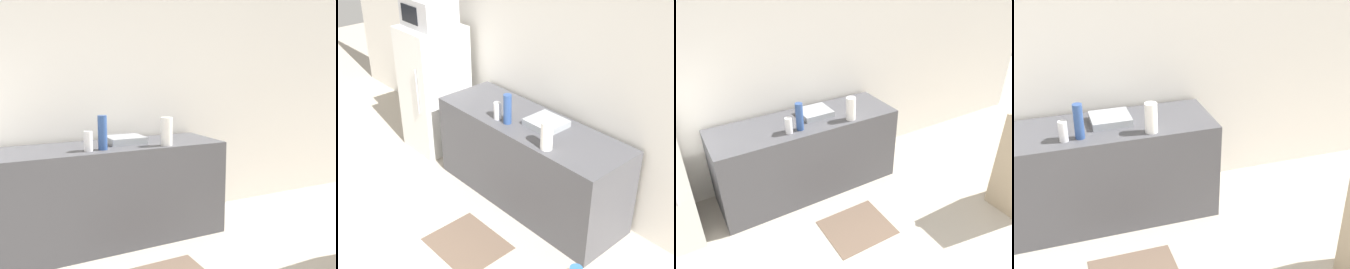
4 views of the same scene
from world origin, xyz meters
TOP-DOWN VIEW (x-y plane):
  - wall_back at (0.00, 3.02)m, footprint 8.00×0.06m
  - counter at (-0.01, 2.63)m, footprint 2.01×0.66m
  - sink_basin at (0.14, 2.68)m, footprint 0.33×0.30m
  - bottle_tall at (-0.13, 2.46)m, footprint 0.08×0.08m
  - bottle_short at (-0.26, 2.44)m, footprint 0.07×0.07m
  - paper_towel_roll at (0.43, 2.39)m, footprint 0.10×0.10m

SIDE VIEW (x-z plane):
  - counter at x=-0.01m, z-range 0.00..0.87m
  - sink_basin at x=0.14m, z-range 0.87..0.93m
  - bottle_short at x=-0.26m, z-range 0.87..1.04m
  - paper_towel_roll at x=0.43m, z-range 0.87..1.12m
  - bottle_tall at x=-0.13m, z-range 0.87..1.16m
  - wall_back at x=0.00m, z-range 0.00..2.60m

